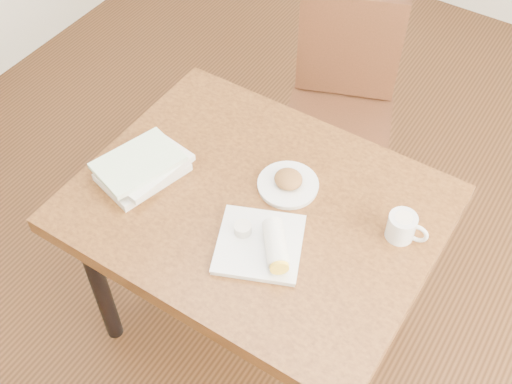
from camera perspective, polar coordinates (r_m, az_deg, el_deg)
The scene contains 7 objects.
ground at distance 2.58m, azimuth 0.00°, elevation -11.63°, with size 4.00×5.00×0.01m, color #472814.
table at distance 2.02m, azimuth 0.00°, elevation -2.51°, with size 1.08×0.85×0.75m.
chair_far at distance 2.61m, azimuth 7.58°, elevation 8.09°, with size 0.54×0.54×0.95m.
plate_scone at distance 1.98m, azimuth 2.87°, elevation 0.82°, with size 0.19×0.19×0.06m.
coffee_mug at distance 1.89m, azimuth 12.91°, elevation -3.02°, with size 0.12×0.08×0.08m.
plate_burrito at distance 1.83m, azimuth 0.73°, elevation -4.67°, with size 0.32×0.32×0.08m.
book_stack at distance 2.03m, azimuth -10.01°, elevation 2.15°, with size 0.25×0.30×0.07m.
Camera 1 is at (0.67, -1.04, 2.26)m, focal length 45.00 mm.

